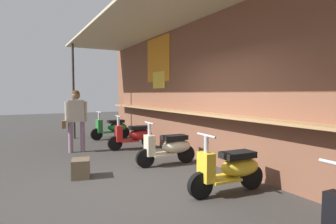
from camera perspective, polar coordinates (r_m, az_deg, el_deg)
ground_plane at (r=5.01m, az=-4.97°, el=-14.59°), size 38.73×38.73×0.00m
market_stall_facade at (r=5.78m, az=12.33°, el=7.16°), size 13.83×2.34×3.49m
scooter_green at (r=10.01m, az=-11.13°, el=-3.13°), size 0.49×1.40×0.97m
scooter_red at (r=8.09m, az=-6.71°, el=-4.71°), size 0.47×1.40×0.97m
scooter_cream at (r=6.27m, az=0.33°, el=-7.16°), size 0.47×1.40×0.97m
scooter_yellow at (r=4.65m, az=12.73°, el=-11.13°), size 0.47×1.40×0.97m
shopper_with_handbag at (r=7.90m, az=-18.22°, el=-0.50°), size 0.28×0.66×1.67m
merchandise_crate at (r=5.62m, az=-17.24°, el=-10.84°), size 0.47×0.41×0.35m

